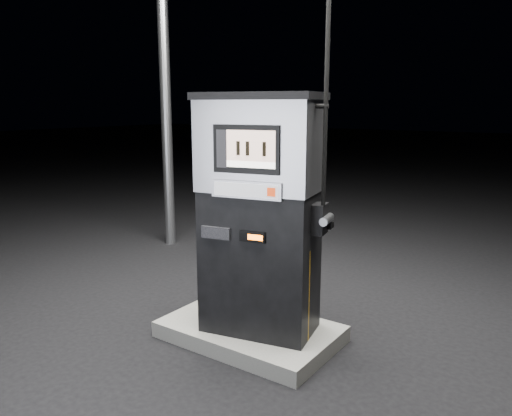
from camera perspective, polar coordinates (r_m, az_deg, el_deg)
The scene contains 5 objects.
ground at distance 4.90m, azimuth -0.67°, elevation -14.72°, with size 80.00×80.00×0.00m, color black.
pump_island at distance 4.87m, azimuth -0.68°, elevation -13.92°, with size 1.60×1.00×0.15m, color #60605C.
fuel_dispenser at distance 4.41m, azimuth 0.51°, elevation -0.55°, with size 1.23×0.84×4.42m.
bollard_left at distance 5.25m, azimuth -6.07°, elevation -6.22°, with size 0.11×0.11×0.84m, color #C3860A.
bollard_right at distance 4.40m, azimuth 5.42°, elevation -9.96°, with size 0.11×0.11×0.82m, color #C3860A.
Camera 1 is at (2.56, -3.57, 2.18)m, focal length 35.00 mm.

